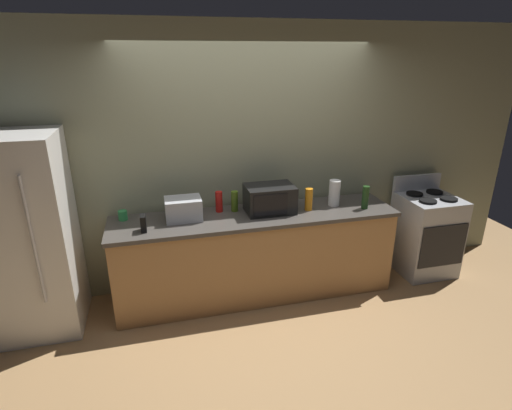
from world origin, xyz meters
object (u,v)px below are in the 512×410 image
Objects in this scene: cordless_phone at (143,223)px; bottle_dish_soap at (309,199)px; stove_range at (425,234)px; paper_towel_roll at (334,193)px; bottle_wine at (365,197)px; refrigerator at (28,237)px; toaster_oven at (183,209)px; bottle_olive_oil at (235,201)px; mug_green at (123,215)px; bottle_hot_sauce at (219,202)px; microwave at (270,199)px.

cordless_phone is 1.62m from bottle_dish_soap.
bottle_dish_soap is at bearing -179.48° from stove_range.
paper_towel_roll is at bearing 5.75° from cordless_phone.
paper_towel_roll reaches higher than bottle_wine.
refrigerator is at bearing -179.01° from paper_towel_roll.
toaster_oven is (1.35, 0.06, 0.10)m from refrigerator.
refrigerator is at bearing 177.95° from bottle_wine.
paper_towel_roll is 1.04m from bottle_olive_oil.
refrigerator is 2.91m from paper_towel_roll.
paper_towel_roll reaches higher than bottle_dish_soap.
stove_range is 1.56m from bottle_dish_soap.
paper_towel_roll is 1.30× the size of bottle_olive_oil.
bottle_dish_soap reaches higher than mug_green.
bottle_hot_sauce is at bearing 17.09° from toaster_oven.
microwave is at bearing -16.27° from bottle_olive_oil.
bottle_olive_oil is (0.89, 0.28, 0.03)m from cordless_phone.
refrigerator is 8.60× the size of bottle_hot_sauce.
microwave is 0.40m from bottle_dish_soap.
microwave is 5.14× the size of mug_green.
microwave reaches higher than bottle_wine.
cordless_phone is (-0.37, -0.19, -0.03)m from toaster_oven.
refrigerator reaches higher than toaster_oven.
toaster_oven is at bearing 178.72° from stove_range.
paper_towel_roll is 1.20m from bottle_hot_sauce.
mug_green is at bearing 172.88° from bottle_wine.
bottle_olive_oil is at bearing 168.73° from bottle_wine.
paper_towel_roll reaches higher than mug_green.
refrigerator reaches higher than bottle_dish_soap.
bottle_dish_soap is at bearing -168.35° from paper_towel_roll.
bottle_olive_oil is at bearing -9.28° from bottle_hot_sauce.
bottle_wine is (1.46, -0.29, 0.01)m from bottle_hot_sauce.
bottle_hot_sauce is at bearing 170.72° from bottle_olive_oil.
bottle_hot_sauce is 2.24× the size of mug_green.
stove_range is at bearing 7.38° from bottle_wine.
microwave is 1.24m from cordless_phone.
mug_green is (-2.39, 0.30, -0.07)m from bottle_wine.
paper_towel_roll is 2.89× the size of mug_green.
mug_green is (-1.42, 0.14, -0.09)m from microwave.
bottle_wine reaches higher than toaster_oven.
stove_range is 3.31m from mug_green.
cordless_phone is at bearing -162.74° from bottle_olive_oil.
refrigerator reaches higher than cordless_phone.
paper_towel_roll is 0.32m from bottle_dish_soap.
bottle_olive_oil is at bearing -2.00° from mug_green.
bottle_dish_soap is at bearing 4.52° from cordless_phone.
bottle_dish_soap reaches higher than bottle_olive_oil.
cordless_phone is (-1.22, -0.18, -0.06)m from microwave.
bottle_dish_soap is at bearing 170.10° from bottle_wine.
paper_towel_roll is 1.29× the size of bottle_hot_sauce.
bottle_hot_sauce is 0.16m from bottle_olive_oil.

